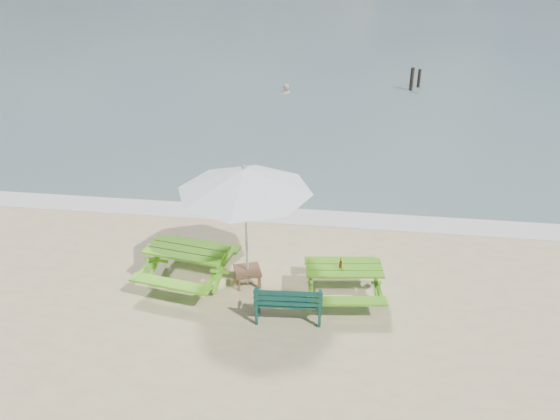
# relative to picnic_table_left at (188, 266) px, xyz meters

# --- Properties ---
(foam_strip) EXTENTS (22.00, 0.90, 0.01)m
(foam_strip) POSITION_rel_picnic_table_left_xyz_m (1.33, 3.25, -0.38)
(foam_strip) COLOR silver
(foam_strip) RESTS_ON ground
(picnic_table_left) EXTENTS (2.00, 2.16, 0.81)m
(picnic_table_left) POSITION_rel_picnic_table_left_xyz_m (0.00, 0.00, 0.00)
(picnic_table_left) COLOR #61B91C
(picnic_table_left) RESTS_ON ground
(picnic_table_right) EXTENTS (1.72, 1.87, 0.73)m
(picnic_table_right) POSITION_rel_picnic_table_left_xyz_m (3.28, -0.13, -0.04)
(picnic_table_right) COLOR #4E9716
(picnic_table_right) RESTS_ON ground
(park_bench) EXTENTS (1.31, 0.52, 0.79)m
(park_bench) POSITION_rel_picnic_table_left_xyz_m (2.26, -1.00, -0.15)
(park_bench) COLOR #0E3B31
(park_bench) RESTS_ON ground
(side_table) EXTENTS (0.69, 0.69, 0.35)m
(side_table) POSITION_rel_picnic_table_left_xyz_m (1.26, 0.08, -0.21)
(side_table) COLOR brown
(side_table) RESTS_ON ground
(patio_umbrella) EXTENTS (3.43, 3.43, 2.67)m
(patio_umbrella) POSITION_rel_picnic_table_left_xyz_m (1.26, 0.08, 2.03)
(patio_umbrella) COLOR silver
(patio_umbrella) RESTS_ON ground
(beer_bottle) EXTENTS (0.06, 0.06, 0.23)m
(beer_bottle) POSITION_rel_picnic_table_left_xyz_m (3.20, -0.17, 0.41)
(beer_bottle) COLOR #925B15
(beer_bottle) RESTS_ON picnic_table_right
(swimmer) EXTENTS (0.69, 0.59, 1.61)m
(swimmer) POSITION_rel_picnic_table_left_xyz_m (0.23, 15.38, -0.78)
(swimmer) COLOR tan
(swimmer) RESTS_ON ground
(mooring_pilings) EXTENTS (0.56, 0.76, 1.26)m
(mooring_pilings) POSITION_rel_picnic_table_left_xyz_m (6.17, 16.84, 0.00)
(mooring_pilings) COLOR black
(mooring_pilings) RESTS_ON ground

